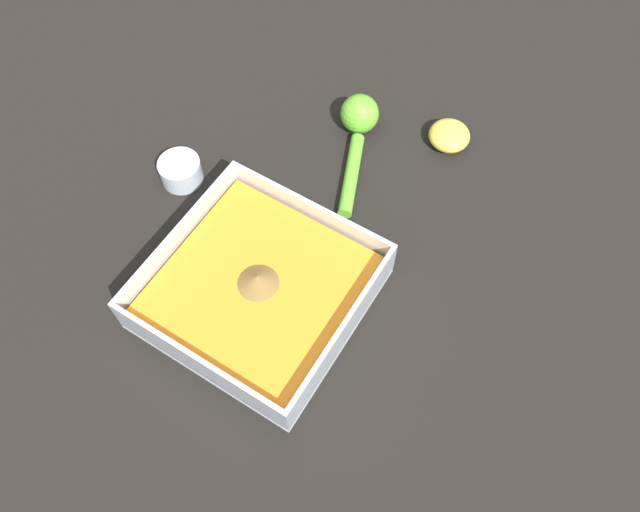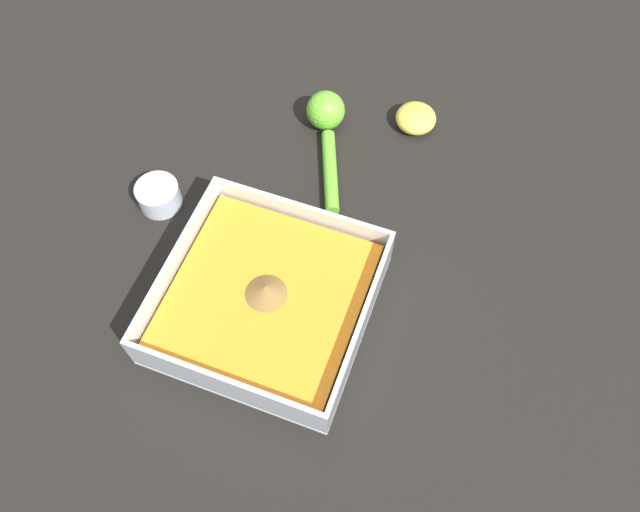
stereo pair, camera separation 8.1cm
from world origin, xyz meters
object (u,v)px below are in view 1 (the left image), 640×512
object	(u,v)px
lemon_squeezer	(359,127)
lemon_half	(449,136)
square_dish	(260,290)
spice_bowl	(181,171)

from	to	relation	value
lemon_squeezer	lemon_half	world-z (taller)	lemon_squeezer
lemon_squeezer	lemon_half	size ratio (longest dim) A/B	3.07
square_dish	spice_bowl	bearing A→B (deg)	-25.80
square_dish	lemon_squeezer	size ratio (longest dim) A/B	1.34
square_dish	lemon_half	size ratio (longest dim) A/B	4.11
spice_bowl	square_dish	bearing A→B (deg)	154.20
lemon_squeezer	lemon_half	distance (m)	0.14
square_dish	spice_bowl	world-z (taller)	square_dish
spice_bowl	lemon_squeezer	world-z (taller)	lemon_squeezer
lemon_squeezer	square_dish	bearing A→B (deg)	162.86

